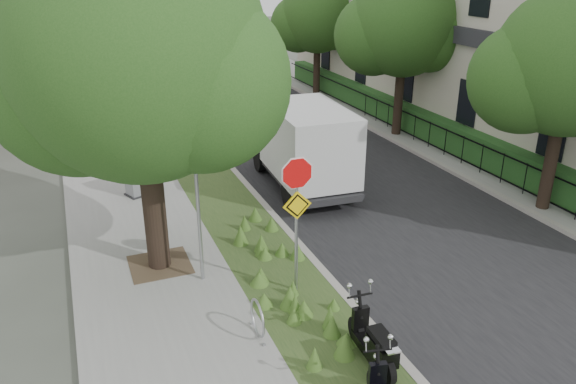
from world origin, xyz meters
The scene contains 20 objects.
ground centered at (0.00, 0.00, 0.00)m, with size 120.00×120.00×0.00m, color #4C5147.
sidewalk_near centered at (-4.25, 10.00, 0.06)m, with size 3.50×60.00×0.12m, color gray.
verge centered at (-1.50, 10.00, 0.06)m, with size 2.00×60.00×0.12m, color #2C481E.
kerb_near centered at (-0.50, 10.00, 0.07)m, with size 0.20×60.00×0.13m, color #9E9991.
road centered at (3.00, 10.00, 0.01)m, with size 7.00×60.00×0.01m, color black.
kerb_far centered at (6.50, 10.00, 0.07)m, with size 0.20×60.00×0.13m, color #9E9991.
footpath_far centered at (8.20, 10.00, 0.06)m, with size 3.20×60.00×0.12m, color gray.
street_tree_main centered at (-4.08, 2.86, 4.80)m, with size 6.21×5.54×7.66m.
bare_post centered at (-3.20, 1.80, 2.12)m, with size 0.08×0.08×4.00m.
bike_hoop centered at (-2.70, -0.60, 0.50)m, with size 0.06×0.78×0.77m.
sign_assembly centered at (-1.40, 0.58, 2.33)m, with size 0.94×0.08×3.22m.
fence_far centered at (7.20, 10.00, 0.67)m, with size 0.04×24.00×1.00m.
hedge_far centered at (7.90, 10.00, 0.67)m, with size 1.00×24.00×1.10m, color #1B4B1E.
terrace_houses centered at (11.49, 10.00, 4.16)m, with size 7.40×26.40×8.20m.
far_tree_a centered at (6.94, 2.05, 4.13)m, with size 4.60×4.10×6.22m.
far_tree_b centered at (6.94, 10.05, 4.37)m, with size 4.83×4.31×6.56m.
far_tree_c centered at (6.94, 18.04, 3.95)m, with size 4.37×3.89×5.93m.
scooter_near centered at (-1.06, -2.26, 0.51)m, with size 0.39×1.71×0.81m.
box_truck centered at (1.20, 6.32, 1.52)m, with size 2.33×5.27×2.33m.
utility_cabinet centered at (-3.76, 7.40, 0.69)m, with size 1.05×0.89×1.19m.
Camera 1 is at (-5.49, -9.15, 6.89)m, focal length 35.00 mm.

